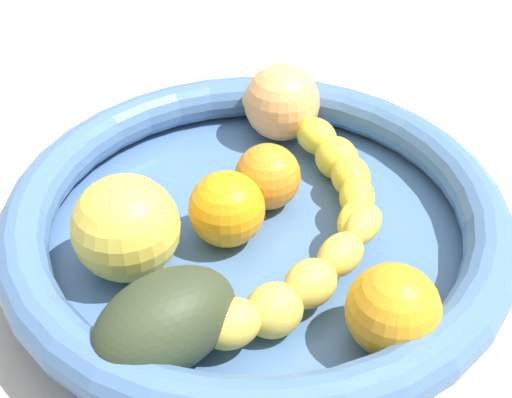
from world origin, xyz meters
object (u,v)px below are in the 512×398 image
Objects in this scene: orange_mid_left at (392,311)px; orange_mid_right at (268,177)px; orange_front at (227,209)px; apple_yellow at (126,228)px; fruit_bowl at (256,221)px; banana_draped_left at (268,296)px; banana_draped_right at (325,156)px; avocado_dark at (166,322)px; peach_blush at (282,103)px.

orange_mid_right is at bearing -10.35° from orange_mid_left.
orange_front is 7.34cm from apple_yellow.
orange_mid_left is 1.13× the size of orange_mid_right.
banana_draped_left is at bearing 146.82° from fruit_bowl.
apple_yellow is (2.29, 9.26, 2.75)cm from fruit_bowl.
orange_mid_right is (9.53, -7.61, 0.15)cm from banana_draped_left.
banana_draped_left is at bearing 39.45° from orange_mid_left.
avocado_dark is (-7.45, 19.65, 0.75)cm from banana_draped_right.
peach_blush is at bearing -23.95° from orange_mid_left.
orange_mid_right is 9.80cm from peach_blush.
fruit_bowl is 12.75cm from avocado_dark.
orange_mid_right is at bearing -53.10° from fruit_bowl.
banana_draped_left is 10.78cm from apple_yellow.
avocado_dark is (7.60, 11.12, 0.04)cm from orange_mid_left.
peach_blush is (8.83, -9.75, 2.41)cm from fruit_bowl.
orange_mid_right is 0.56× the size of avocado_dark.
peach_blush is 25.52cm from avocado_dark.
orange_mid_left is 18.13cm from apple_yellow.
orange_front is at bearing -54.94° from avocado_dark.
orange_mid_right is at bearing -91.19° from apple_yellow.
orange_front reaches higher than banana_draped_right.
peach_blush is at bearing -46.02° from orange_mid_right.
banana_draped_right is 17.32cm from orange_mid_left.
banana_draped_left is 2.37× the size of avocado_dark.
orange_mid_left reaches higher than orange_front.
orange_mid_left is 15.63cm from orange_mid_right.
avocado_dark is at bearing 110.75° from banana_draped_right.
orange_mid_left is at bearing 150.45° from banana_draped_right.
orange_front is at bearing 95.94° from banana_draped_right.
orange_front is at bearing 124.55° from peach_blush.
orange_mid_left is at bearing 179.62° from fruit_bowl.
banana_draped_right is 4.01× the size of orange_mid_right.
fruit_bowl is 13.47cm from orange_mid_left.
avocado_dark is at bearing 117.05° from fruit_bowl.
banana_draped_right is at bearing 169.58° from peach_blush.
apple_yellow is (15.62, 9.17, 0.78)cm from orange_mid_left.
banana_draped_left reaches higher than banana_draped_right.
peach_blush is (6.79, -7.03, 0.77)cm from orange_mid_right.
peach_blush reaches higher than orange_front.
orange_mid_left is at bearing -124.37° from avocado_dark.
orange_front reaches higher than fruit_bowl.
fruit_bowl is 13.37cm from peach_blush.
avocado_dark is (1.76, 6.31, 0.53)cm from banana_draped_left.
fruit_bowl is at bearing 126.90° from orange_mid_right.
orange_front is 0.76× the size of apple_yellow.
peach_blush is at bearing -55.23° from avocado_dark.
apple_yellow is at bearing -13.66° from avocado_dark.
orange_mid_right is at bearing -60.86° from avocado_dark.
fruit_bowl is at bearing 101.53° from banana_draped_right.
apple_yellow reaches higher than banana_draped_left.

